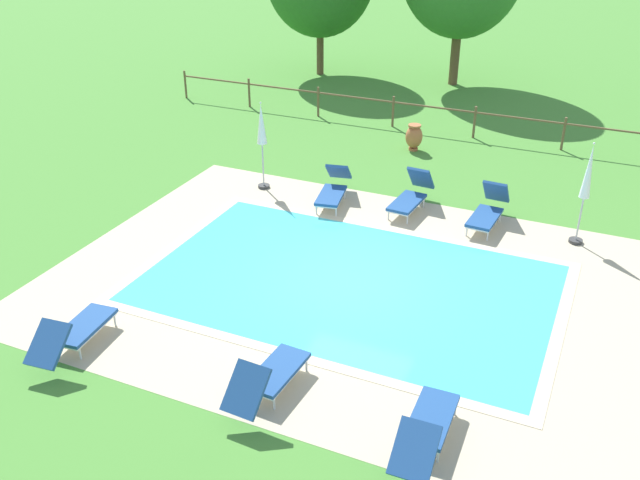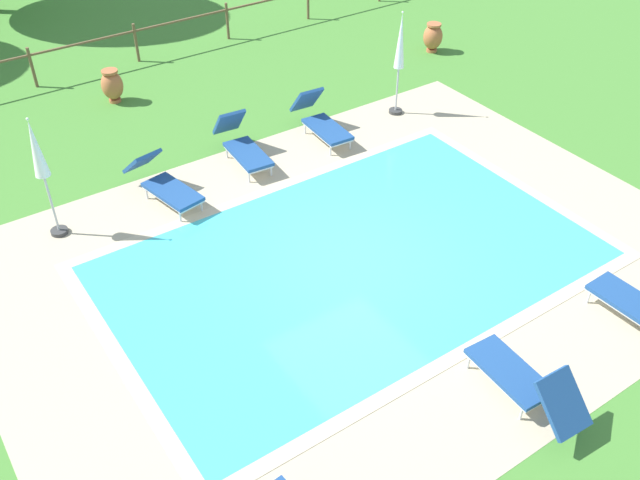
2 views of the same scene
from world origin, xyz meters
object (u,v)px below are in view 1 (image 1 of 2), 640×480
(patio_umbrella_closed_row_mid_west, at_px, (262,131))
(sun_lounger_north_mid, at_px, (269,376))
(sun_lounger_north_far, at_px, (488,210))
(sun_lounger_south_near_corner, at_px, (333,189))
(sun_lounger_north_end, at_px, (427,427))
(sun_lounger_north_near_steps, at_px, (75,331))
(terracotta_urn_near_fence, at_px, (414,137))
(sun_lounger_south_far, at_px, (411,196))
(patio_umbrella_closed_row_west, at_px, (587,180))

(patio_umbrella_closed_row_mid_west, bearing_deg, sun_lounger_north_mid, -61.16)
(sun_lounger_north_far, height_order, sun_lounger_south_near_corner, sun_lounger_north_far)
(sun_lounger_north_mid, height_order, patio_umbrella_closed_row_mid_west, patio_umbrella_closed_row_mid_west)
(sun_lounger_north_mid, distance_m, sun_lounger_north_end, 2.71)
(sun_lounger_north_near_steps, height_order, terracotta_urn_near_fence, sun_lounger_north_near_steps)
(sun_lounger_south_near_corner, height_order, sun_lounger_south_far, sun_lounger_south_far)
(sun_lounger_north_end, distance_m, sun_lounger_south_near_corner, 8.96)
(patio_umbrella_closed_row_mid_west, bearing_deg, sun_lounger_north_near_steps, -87.22)
(patio_umbrella_closed_row_west, xyz_separation_m, terracotta_urn_near_fence, (-5.35, 4.37, -1.15))
(patio_umbrella_closed_row_west, height_order, patio_umbrella_closed_row_mid_west, patio_umbrella_closed_row_west)
(sun_lounger_north_far, bearing_deg, sun_lounger_south_far, 177.99)
(sun_lounger_south_far, relative_size, patio_umbrella_closed_row_mid_west, 0.78)
(sun_lounger_north_end, xyz_separation_m, patio_umbrella_closed_row_mid_west, (-6.90, 7.68, 1.27))
(sun_lounger_north_end, xyz_separation_m, patio_umbrella_closed_row_west, (1.32, 7.83, 1.22))
(patio_umbrella_closed_row_mid_west, xyz_separation_m, terracotta_urn_near_fence, (2.87, 4.51, -1.20))
(sun_lounger_south_near_corner, bearing_deg, patio_umbrella_closed_row_mid_west, 177.46)
(sun_lounger_south_near_corner, xyz_separation_m, sun_lounger_south_far, (1.99, 0.38, 0.01))
(sun_lounger_north_far, xyz_separation_m, terracotta_urn_near_fence, (-3.23, 4.29, 0.05))
(sun_lounger_north_far, bearing_deg, sun_lounger_south_near_corner, -175.48)
(sun_lounger_north_mid, bearing_deg, sun_lounger_south_far, 90.54)
(sun_lounger_south_far, distance_m, patio_umbrella_closed_row_west, 4.27)
(sun_lounger_north_near_steps, distance_m, patio_umbrella_closed_row_west, 11.30)
(sun_lounger_north_near_steps, xyz_separation_m, sun_lounger_north_mid, (3.81, 0.29, 0.01))
(sun_lounger_north_end, relative_size, sun_lounger_south_near_corner, 1.00)
(sun_lounger_north_mid, relative_size, sun_lounger_north_end, 0.96)
(sun_lounger_north_far, xyz_separation_m, sun_lounger_south_near_corner, (-3.98, -0.31, -0.01))
(sun_lounger_north_near_steps, bearing_deg, sun_lounger_north_far, 54.86)
(sun_lounger_north_mid, height_order, patio_umbrella_closed_row_west, patio_umbrella_closed_row_west)
(sun_lounger_south_far, xyz_separation_m, patio_umbrella_closed_row_west, (4.10, -0.14, 1.20))
(sun_lounger_north_end, relative_size, patio_umbrella_closed_row_mid_west, 0.84)
(sun_lounger_south_near_corner, relative_size, sun_lounger_south_far, 1.07)
(sun_lounger_north_near_steps, bearing_deg, terracotta_urn_near_fence, 78.68)
(sun_lounger_south_far, height_order, terracotta_urn_near_fence, sun_lounger_south_far)
(sun_lounger_north_mid, xyz_separation_m, patio_umbrella_closed_row_mid_west, (-4.19, 7.61, 1.25))
(sun_lounger_north_mid, xyz_separation_m, patio_umbrella_closed_row_west, (4.03, 7.75, 1.21))
(sun_lounger_north_near_steps, distance_m, sun_lounger_south_far, 9.00)
(terracotta_urn_near_fence, bearing_deg, sun_lounger_north_end, -71.70)
(sun_lounger_south_near_corner, distance_m, patio_umbrella_closed_row_mid_west, 2.47)
(sun_lounger_north_mid, bearing_deg, sun_lounger_south_near_corner, 105.40)
(sun_lounger_north_far, distance_m, terracotta_urn_near_fence, 5.37)
(patio_umbrella_closed_row_west, distance_m, patio_umbrella_closed_row_mid_west, 8.22)
(sun_lounger_south_near_corner, relative_size, patio_umbrella_closed_row_west, 0.82)
(sun_lounger_north_far, height_order, sun_lounger_north_end, sun_lounger_north_far)
(sun_lounger_north_mid, distance_m, sun_lounger_south_near_corner, 7.79)
(sun_lounger_north_near_steps, xyz_separation_m, sun_lounger_south_near_corner, (1.74, 7.81, 0.01))
(sun_lounger_north_end, bearing_deg, patio_umbrella_closed_row_mid_west, 131.94)
(sun_lounger_south_near_corner, xyz_separation_m, patio_umbrella_closed_row_west, (6.10, 0.24, 1.21))
(sun_lounger_north_mid, height_order, sun_lounger_south_far, sun_lounger_south_far)
(sun_lounger_north_far, relative_size, patio_umbrella_closed_row_mid_west, 0.78)
(sun_lounger_north_far, xyz_separation_m, patio_umbrella_closed_row_mid_west, (-6.10, -0.22, 1.24))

